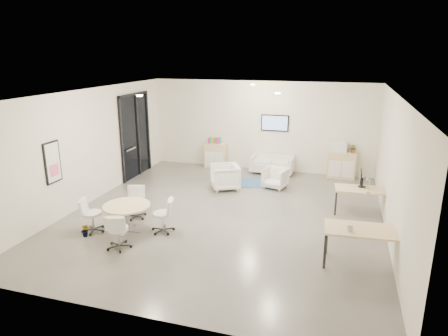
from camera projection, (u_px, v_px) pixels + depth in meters
room_shell at (225, 156)px, 10.18m from camera, size 9.60×10.60×4.80m
glass_door at (135, 133)px, 13.61m from camera, size 0.09×1.90×2.85m
artwork at (53, 162)px, 9.82m from camera, size 0.05×0.54×1.04m
wall_tv at (275, 123)px, 14.11m from camera, size 0.98×0.06×0.58m
ceiling_spots at (227, 91)px, 10.56m from camera, size 3.14×4.14×0.03m
sideboard_left at (216, 155)px, 14.88m from camera, size 0.81×0.42×0.91m
sideboard_right at (341, 165)px, 13.61m from camera, size 0.92×0.45×0.92m
books at (215, 141)px, 14.73m from camera, size 0.47×0.14×0.22m
printer at (339, 146)px, 13.47m from camera, size 0.56×0.48×0.37m
loveseat at (272, 165)px, 14.19m from camera, size 1.52×0.81×0.56m
blue_rug at (256, 183)px, 13.16m from camera, size 1.66×1.25×0.01m
armchair_left at (225, 176)px, 12.52m from camera, size 1.07×1.09×0.86m
armchair_right at (275, 177)px, 12.63m from camera, size 0.82×0.78×0.70m
desk_rear at (362, 191)px, 10.50m from camera, size 1.41×0.78×0.71m
desk_front at (364, 233)px, 7.90m from camera, size 1.57×0.85×0.80m
monitor at (361, 178)px, 10.57m from camera, size 0.20×0.50×0.44m
round_table at (127, 208)px, 9.46m from camera, size 1.12×1.12×0.68m
meeting_chairs at (127, 216)px, 9.51m from camera, size 2.33×2.33×0.82m
plant_cabinet at (353, 149)px, 13.35m from camera, size 0.33×0.35×0.23m
plant_floor at (86, 234)px, 9.32m from camera, size 0.18×0.33×0.14m
cup at (350, 228)px, 7.78m from camera, size 0.13×0.10×0.12m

